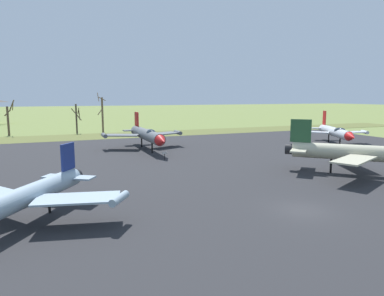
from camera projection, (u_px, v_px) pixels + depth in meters
The scene contains 12 objects.
ground_plane at pixel (302, 211), 25.81m from camera, with size 600.00×600.00×0.00m, color olive.
asphalt_apron at pixel (200, 165), 42.73m from camera, with size 92.07×61.75×0.05m, color #28282B.
grass_verge_strip at pixel (132, 135), 76.40m from camera, with size 152.07×12.00×0.06m, color brown.
jet_fighter_front_left at pixel (335, 132), 60.60m from camera, with size 11.77×15.48×5.65m.
info_placard_front_left at pixel (357, 148), 52.19m from camera, with size 0.64×0.29×1.11m.
jet_fighter_front_right at pixel (19, 198), 21.99m from camera, with size 11.57×12.97×4.76m.
jet_fighter_rear_left at pixel (369, 153), 36.78m from camera, with size 14.77×14.70×5.85m.
jet_fighter_rear_right at pixel (147, 135), 54.32m from camera, with size 12.91×17.66×5.69m.
info_placard_rear_right at pixel (165, 155), 46.23m from camera, with size 0.62×0.25×1.14m.
bare_tree_left_of_center at pixel (9, 118), 74.91m from camera, with size 2.29×2.52×7.67m.
bare_tree_center at pixel (77, 118), 79.18m from camera, with size 2.19×1.85×6.65m.
bare_tree_right_of_center at pixel (102, 114), 81.07m from camera, with size 1.83×2.17×9.22m.
Camera 1 is at (-17.09, -19.80, 8.39)m, focal length 32.72 mm.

